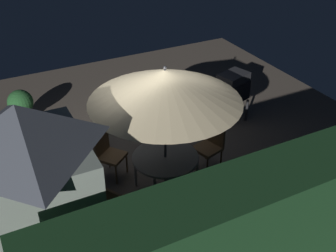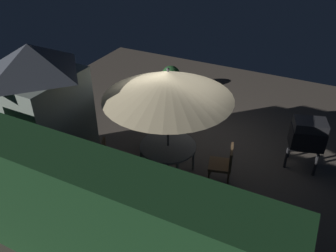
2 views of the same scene
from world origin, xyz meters
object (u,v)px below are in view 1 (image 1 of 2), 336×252
object	(u,v)px
patio_table	(165,160)
potted_plant_by_shed	(21,104)
garden_shed	(35,202)
bbq_grill	(233,88)
chair_toward_house	(211,144)
chair_near_shed	(108,152)
chair_toward_hedge	(224,189)
patio_umbrella	(165,86)
chair_far_side	(123,208)

from	to	relation	value
patio_table	potted_plant_by_shed	bearing A→B (deg)	-64.73
garden_shed	bbq_grill	xyz separation A→B (m)	(-4.93, -2.59, -0.63)
garden_shed	chair_toward_house	xyz separation A→B (m)	(-3.53, -1.27, -0.96)
patio_table	bbq_grill	bearing A→B (deg)	-147.64
chair_near_shed	chair_toward_hedge	size ratio (longest dim) A/B	1.00
patio_table	chair_near_shed	world-z (taller)	chair_near_shed
patio_table	patio_umbrella	distance (m)	1.46
patio_table	chair_far_side	world-z (taller)	chair_far_side
patio_table	patio_umbrella	xyz separation A→B (m)	(0.00, 0.00, 1.46)
bbq_grill	chair_far_side	xyz separation A→B (m)	(3.62, 2.22, -0.33)
bbq_grill	chair_toward_hedge	bearing A→B (deg)	53.04
chair_toward_house	potted_plant_by_shed	bearing A→B (deg)	-50.15
patio_table	chair_toward_house	distance (m)	1.21
chair_near_shed	chair_toward_house	bearing A→B (deg)	160.90
garden_shed	chair_near_shed	size ratio (longest dim) A/B	3.22
garden_shed	chair_near_shed	bearing A→B (deg)	-130.16
garden_shed	chair_toward_hedge	size ratio (longest dim) A/B	3.22
garden_shed	patio_umbrella	xyz separation A→B (m)	(-2.37, -0.97, 0.70)
chair_toward_hedge	potted_plant_by_shed	distance (m)	5.42
patio_umbrella	chair_toward_house	xyz separation A→B (m)	(-1.15, -0.30, -1.66)
chair_near_shed	chair_toward_house	xyz separation A→B (m)	(-1.90, 0.66, 0.00)
chair_toward_hedge	bbq_grill	bearing A→B (deg)	-126.96
chair_toward_house	patio_table	bearing A→B (deg)	14.75
garden_shed	patio_table	bearing A→B (deg)	-157.76
garden_shed	chair_far_side	size ratio (longest dim) A/B	3.22
patio_table	bbq_grill	xyz separation A→B (m)	(-2.56, -1.62, 0.13)
chair_toward_hedge	potted_plant_by_shed	xyz separation A→B (m)	(2.45, -4.83, -0.11)
chair_far_side	chair_toward_hedge	bearing A→B (deg)	167.85
patio_umbrella	potted_plant_by_shed	bearing A→B (deg)	-64.73
chair_toward_hedge	garden_shed	bearing A→B (deg)	0.21
garden_shed	patio_umbrella	size ratio (longest dim) A/B	1.14
patio_umbrella	bbq_grill	distance (m)	3.31
potted_plant_by_shed	garden_shed	bearing A→B (deg)	83.58
chair_toward_hedge	chair_far_side	bearing A→B (deg)	-12.15
patio_table	chair_toward_house	bearing A→B (deg)	-165.25
patio_table	bbq_grill	world-z (taller)	bbq_grill
chair_far_side	chair_toward_house	bearing A→B (deg)	-157.82
chair_far_side	bbq_grill	bearing A→B (deg)	-148.47
bbq_grill	chair_near_shed	world-z (taller)	bbq_grill
chair_far_side	garden_shed	bearing A→B (deg)	15.80
bbq_grill	chair_toward_hedge	xyz separation A→B (m)	(1.94, 2.58, -0.33)
chair_near_shed	patio_umbrella	bearing A→B (deg)	127.82
garden_shed	chair_toward_hedge	distance (m)	3.14
garden_shed	bbq_grill	size ratio (longest dim) A/B	2.42
garden_shed	potted_plant_by_shed	distance (m)	4.99
patio_umbrella	potted_plant_by_shed	distance (m)	4.63
patio_umbrella	bbq_grill	size ratio (longest dim) A/B	2.11
chair_far_side	chair_toward_hedge	world-z (taller)	same
patio_table	potted_plant_by_shed	distance (m)	4.30
chair_near_shed	chair_toward_hedge	xyz separation A→B (m)	(-1.36, 1.92, 0.00)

